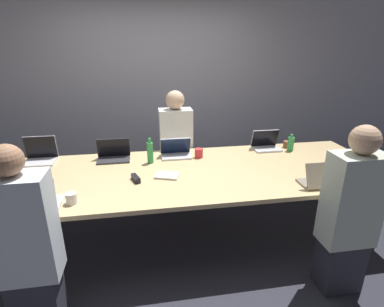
{
  "coord_description": "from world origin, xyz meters",
  "views": [
    {
      "loc": [
        -0.21,
        -2.7,
        1.94
      ],
      "look_at": [
        0.25,
        0.1,
        0.9
      ],
      "focal_mm": 28.0,
      "sensor_mm": 36.0,
      "label": 1
    }
  ],
  "objects_px": {
    "laptop_far_right": "(266,143)",
    "cup_near_right": "(351,180)",
    "cup_near_left": "(71,198)",
    "laptop_far_center": "(176,151)",
    "person_near_left": "(26,248)",
    "person_near_right": "(349,215)",
    "stapler": "(136,178)",
    "laptop_far_left": "(40,155)",
    "laptop_near_right": "(322,179)",
    "bottle_far_right": "(291,144)",
    "laptop_far_midleft": "(114,154)",
    "cup_far_center": "(199,153)",
    "laptop_near_left": "(35,200)",
    "person_far_center": "(176,149)",
    "cup_far_right": "(287,144)",
    "bottle_far_center": "(150,152)"
  },
  "relations": [
    {
      "from": "person_near_left",
      "to": "laptop_far_midleft",
      "type": "bearing_deg",
      "value": -109.0
    },
    {
      "from": "laptop_near_left",
      "to": "cup_near_left",
      "type": "relative_size",
      "value": 3.9
    },
    {
      "from": "person_near_right",
      "to": "cup_near_right",
      "type": "xyz_separation_m",
      "value": [
        0.28,
        0.39,
        0.1
      ]
    },
    {
      "from": "cup_far_right",
      "to": "laptop_far_midleft",
      "type": "bearing_deg",
      "value": -178.14
    },
    {
      "from": "cup_near_right",
      "to": "laptop_far_midleft",
      "type": "xyz_separation_m",
      "value": [
        -2.16,
        0.99,
        0.02
      ]
    },
    {
      "from": "person_near_right",
      "to": "cup_near_left",
      "type": "xyz_separation_m",
      "value": [
        -2.13,
        0.44,
        0.1
      ]
    },
    {
      "from": "person_far_center",
      "to": "laptop_near_left",
      "type": "relative_size",
      "value": 4.1
    },
    {
      "from": "cup_near_right",
      "to": "laptop_far_left",
      "type": "xyz_separation_m",
      "value": [
        -2.93,
        1.06,
        0.03
      ]
    },
    {
      "from": "bottle_far_right",
      "to": "laptop_near_right",
      "type": "relative_size",
      "value": 0.57
    },
    {
      "from": "cup_far_center",
      "to": "cup_far_right",
      "type": "bearing_deg",
      "value": 8.05
    },
    {
      "from": "laptop_far_left",
      "to": "laptop_far_midleft",
      "type": "relative_size",
      "value": 0.92
    },
    {
      "from": "cup_far_center",
      "to": "laptop_far_left",
      "type": "bearing_deg",
      "value": 174.45
    },
    {
      "from": "bottle_far_right",
      "to": "laptop_far_left",
      "type": "height_order",
      "value": "laptop_far_left"
    },
    {
      "from": "laptop_far_right",
      "to": "bottle_far_center",
      "type": "bearing_deg",
      "value": -170.86
    },
    {
      "from": "laptop_far_center",
      "to": "person_near_left",
      "type": "xyz_separation_m",
      "value": [
        -1.15,
        -1.35,
        -0.13
      ]
    },
    {
      "from": "laptop_near_right",
      "to": "laptop_far_midleft",
      "type": "xyz_separation_m",
      "value": [
        -1.88,
        0.98,
        -0.0
      ]
    },
    {
      "from": "laptop_near_right",
      "to": "stapler",
      "type": "xyz_separation_m",
      "value": [
        -1.64,
        0.38,
        -0.04
      ]
    },
    {
      "from": "bottle_far_right",
      "to": "person_near_right",
      "type": "distance_m",
      "value": 1.34
    },
    {
      "from": "laptop_near_right",
      "to": "laptop_far_left",
      "type": "distance_m",
      "value": 2.85
    },
    {
      "from": "laptop_far_right",
      "to": "cup_far_center",
      "type": "xyz_separation_m",
      "value": [
        -0.85,
        -0.15,
        -0.02
      ]
    },
    {
      "from": "cup_far_right",
      "to": "cup_near_right",
      "type": "bearing_deg",
      "value": -84.76
    },
    {
      "from": "cup_near_right",
      "to": "laptop_far_left",
      "type": "relative_size",
      "value": 0.28
    },
    {
      "from": "cup_near_left",
      "to": "laptop_far_left",
      "type": "bearing_deg",
      "value": 117.13
    },
    {
      "from": "person_near_right",
      "to": "stapler",
      "type": "xyz_separation_m",
      "value": [
        -1.64,
        0.78,
        0.08
      ]
    },
    {
      "from": "bottle_far_right",
      "to": "laptop_near_right",
      "type": "distance_m",
      "value": 0.94
    },
    {
      "from": "person_near_right",
      "to": "laptop_far_midleft",
      "type": "height_order",
      "value": "person_near_right"
    },
    {
      "from": "laptop_near_right",
      "to": "laptop_far_midleft",
      "type": "distance_m",
      "value": 2.11
    },
    {
      "from": "laptop_far_right",
      "to": "cup_near_right",
      "type": "distance_m",
      "value": 1.11
    },
    {
      "from": "bottle_far_center",
      "to": "person_near_left",
      "type": "distance_m",
      "value": 1.49
    },
    {
      "from": "laptop_near_left",
      "to": "laptop_far_right",
      "type": "bearing_deg",
      "value": -155.52
    },
    {
      "from": "person_near_left",
      "to": "stapler",
      "type": "relative_size",
      "value": 8.94
    },
    {
      "from": "person_near_right",
      "to": "bottle_far_center",
      "type": "bearing_deg",
      "value": -39.16
    },
    {
      "from": "bottle_far_right",
      "to": "laptop_far_left",
      "type": "distance_m",
      "value": 2.81
    },
    {
      "from": "cup_far_right",
      "to": "laptop_near_left",
      "type": "distance_m",
      "value": 2.77
    },
    {
      "from": "bottle_far_right",
      "to": "laptop_near_left",
      "type": "height_order",
      "value": "laptop_near_left"
    },
    {
      "from": "cup_near_right",
      "to": "laptop_far_center",
      "type": "bearing_deg",
      "value": 146.62
    },
    {
      "from": "bottle_far_right",
      "to": "laptop_near_right",
      "type": "height_order",
      "value": "laptop_near_right"
    },
    {
      "from": "laptop_far_center",
      "to": "person_near_left",
      "type": "bearing_deg",
      "value": -130.55
    },
    {
      "from": "laptop_far_left",
      "to": "laptop_far_center",
      "type": "height_order",
      "value": "laptop_far_left"
    },
    {
      "from": "bottle_far_right",
      "to": "laptop_near_left",
      "type": "xyz_separation_m",
      "value": [
        -2.54,
        -0.93,
        -0.01
      ]
    },
    {
      "from": "laptop_far_center",
      "to": "laptop_far_midleft",
      "type": "xyz_separation_m",
      "value": [
        -0.68,
        0.02,
        0.0
      ]
    },
    {
      "from": "laptop_near_left",
      "to": "laptop_far_midleft",
      "type": "relative_size",
      "value": 0.98
    },
    {
      "from": "cup_far_right",
      "to": "cup_far_center",
      "type": "relative_size",
      "value": 0.93
    },
    {
      "from": "laptop_near_right",
      "to": "stapler",
      "type": "bearing_deg",
      "value": -13.09
    },
    {
      "from": "person_far_center",
      "to": "bottle_far_center",
      "type": "distance_m",
      "value": 0.67
    },
    {
      "from": "bottle_far_right",
      "to": "stapler",
      "type": "distance_m",
      "value": 1.88
    },
    {
      "from": "cup_far_center",
      "to": "laptop_near_left",
      "type": "bearing_deg",
      "value": -148.24
    },
    {
      "from": "bottle_far_right",
      "to": "cup_near_left",
      "type": "height_order",
      "value": "bottle_far_right"
    },
    {
      "from": "cup_near_left",
      "to": "laptop_far_center",
      "type": "bearing_deg",
      "value": 44.22
    },
    {
      "from": "laptop_far_center",
      "to": "cup_far_center",
      "type": "height_order",
      "value": "laptop_far_center"
    }
  ]
}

